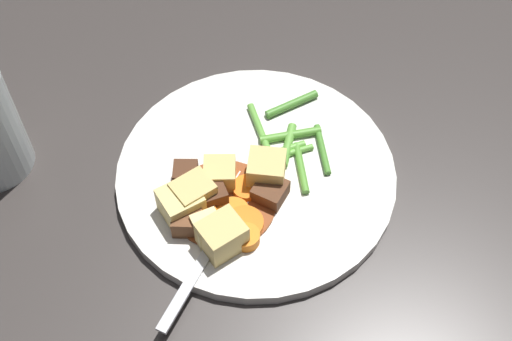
% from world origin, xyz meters
% --- Properties ---
extents(ground_plane, '(3.00, 3.00, 0.00)m').
position_xyz_m(ground_plane, '(0.00, 0.00, 0.00)').
color(ground_plane, '#383330').
extents(dinner_plate, '(0.28, 0.28, 0.01)m').
position_xyz_m(dinner_plate, '(0.00, 0.00, 0.01)').
color(dinner_plate, white).
rests_on(dinner_plate, ground_plane).
extents(stew_sauce, '(0.10, 0.10, 0.00)m').
position_xyz_m(stew_sauce, '(0.05, 0.01, 0.01)').
color(stew_sauce, brown).
rests_on(stew_sauce, dinner_plate).
extents(carrot_slice_0, '(0.04, 0.04, 0.01)m').
position_xyz_m(carrot_slice_0, '(0.05, 0.02, 0.02)').
color(carrot_slice_0, orange).
rests_on(carrot_slice_0, dinner_plate).
extents(carrot_slice_1, '(0.03, 0.03, 0.01)m').
position_xyz_m(carrot_slice_1, '(0.07, 0.01, 0.02)').
color(carrot_slice_1, orange).
rests_on(carrot_slice_1, dinner_plate).
extents(carrot_slice_2, '(0.04, 0.04, 0.01)m').
position_xyz_m(carrot_slice_2, '(0.06, 0.05, 0.02)').
color(carrot_slice_2, orange).
rests_on(carrot_slice_2, dinner_plate).
extents(carrot_slice_3, '(0.04, 0.04, 0.01)m').
position_xyz_m(carrot_slice_3, '(0.05, 0.04, 0.02)').
color(carrot_slice_3, orange).
rests_on(carrot_slice_3, dinner_plate).
extents(carrot_slice_4, '(0.04, 0.04, 0.01)m').
position_xyz_m(carrot_slice_4, '(0.02, 0.01, 0.02)').
color(carrot_slice_4, orange).
rests_on(carrot_slice_4, dinner_plate).
extents(potato_chunk_0, '(0.04, 0.03, 0.03)m').
position_xyz_m(potato_chunk_0, '(0.07, -0.01, 0.03)').
color(potato_chunk_0, '#DBBC6B').
rests_on(potato_chunk_0, dinner_plate).
extents(potato_chunk_1, '(0.04, 0.04, 0.02)m').
position_xyz_m(potato_chunk_1, '(0.03, -0.01, 0.02)').
color(potato_chunk_1, '#DBBC6B').
rests_on(potato_chunk_1, dinner_plate).
extents(potato_chunk_2, '(0.04, 0.04, 0.03)m').
position_xyz_m(potato_chunk_2, '(0.08, 0.04, 0.03)').
color(potato_chunk_2, '#DBBC6B').
rests_on(potato_chunk_2, dinner_plate).
extents(potato_chunk_3, '(0.05, 0.05, 0.03)m').
position_xyz_m(potato_chunk_3, '(0.00, 0.01, 0.03)').
color(potato_chunk_3, '#DBBC6B').
rests_on(potato_chunk_3, dinner_plate).
extents(potato_chunk_4, '(0.04, 0.04, 0.03)m').
position_xyz_m(potato_chunk_4, '(0.08, -0.01, 0.03)').
color(potato_chunk_4, '#E5CC7A').
rests_on(potato_chunk_4, dinner_plate).
extents(potato_chunk_5, '(0.03, 0.03, 0.02)m').
position_xyz_m(potato_chunk_5, '(0.08, 0.03, 0.02)').
color(potato_chunk_5, '#EAD68C').
rests_on(potato_chunk_5, dinner_plate).
extents(meat_chunk_0, '(0.03, 0.03, 0.02)m').
position_xyz_m(meat_chunk_0, '(0.08, -0.02, 0.02)').
color(meat_chunk_0, '#4C2B19').
rests_on(meat_chunk_0, dinner_plate).
extents(meat_chunk_1, '(0.04, 0.04, 0.02)m').
position_xyz_m(meat_chunk_1, '(0.01, 0.03, 0.02)').
color(meat_chunk_1, '#56331E').
rests_on(meat_chunk_1, dinner_plate).
extents(meat_chunk_2, '(0.03, 0.03, 0.02)m').
position_xyz_m(meat_chunk_2, '(0.05, 0.00, 0.02)').
color(meat_chunk_2, '#4C2B19').
rests_on(meat_chunk_2, dinner_plate).
extents(meat_chunk_3, '(0.03, 0.03, 0.02)m').
position_xyz_m(meat_chunk_3, '(0.09, 0.01, 0.02)').
color(meat_chunk_3, brown).
rests_on(meat_chunk_3, dinner_plate).
extents(meat_chunk_4, '(0.03, 0.03, 0.02)m').
position_xyz_m(meat_chunk_4, '(0.06, -0.03, 0.02)').
color(meat_chunk_4, '#4C2B19').
rests_on(meat_chunk_4, dinner_plate).
extents(green_bean_0, '(0.04, 0.05, 0.01)m').
position_xyz_m(green_bean_0, '(-0.07, 0.03, 0.02)').
color(green_bean_0, '#4C8E33').
rests_on(green_bean_0, dinner_plate).
extents(green_bean_1, '(0.06, 0.04, 0.01)m').
position_xyz_m(green_bean_1, '(-0.05, -0.01, 0.02)').
color(green_bean_1, '#599E38').
rests_on(green_bean_1, dinner_plate).
extents(green_bean_2, '(0.06, 0.03, 0.01)m').
position_xyz_m(green_bean_2, '(-0.03, 0.01, 0.02)').
color(green_bean_2, '#66AD42').
rests_on(green_bean_2, dinner_plate).
extents(green_bean_3, '(0.04, 0.05, 0.01)m').
position_xyz_m(green_bean_3, '(-0.03, 0.03, 0.02)').
color(green_bean_3, '#599E38').
rests_on(green_bean_3, dinner_plate).
extents(green_bean_4, '(0.06, 0.02, 0.01)m').
position_xyz_m(green_bean_4, '(-0.08, -0.04, 0.02)').
color(green_bean_4, '#4C8E33').
rests_on(green_bean_4, dinner_plate).
extents(green_bean_5, '(0.04, 0.07, 0.01)m').
position_xyz_m(green_bean_5, '(-0.04, -0.03, 0.02)').
color(green_bean_5, '#66AD42').
rests_on(green_bean_5, dinner_plate).
extents(green_bean_6, '(0.05, 0.04, 0.01)m').
position_xyz_m(green_bean_6, '(-0.04, 0.00, 0.02)').
color(green_bean_6, '#66AD42').
rests_on(green_bean_6, dinner_plate).
extents(green_bean_7, '(0.05, 0.03, 0.01)m').
position_xyz_m(green_bean_7, '(-0.03, -0.00, 0.02)').
color(green_bean_7, '#66AD42').
rests_on(green_bean_7, dinner_plate).
extents(fork, '(0.17, 0.08, 0.00)m').
position_xyz_m(fork, '(0.08, 0.04, 0.01)').
color(fork, silver).
rests_on(fork, dinner_plate).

